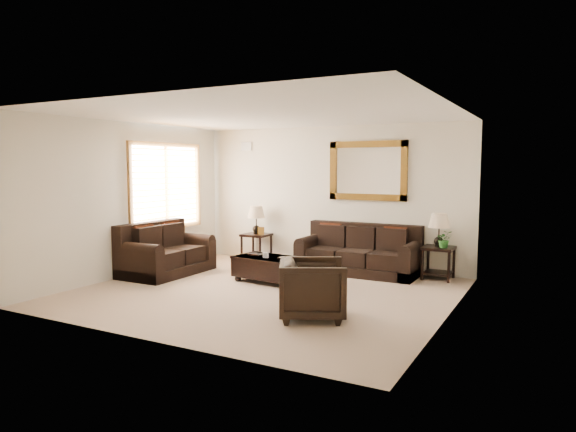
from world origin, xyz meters
The scene contains 11 objects.
room centered at (0.00, 0.00, 1.35)m, with size 5.51×5.01×2.71m.
window centered at (-2.70, 0.90, 1.55)m, with size 0.07×1.96×1.66m.
mirror centered at (0.77, 2.47, 1.85)m, with size 1.50×0.06×1.10m.
air_vent centered at (-1.90, 2.48, 2.35)m, with size 0.25×0.02×0.18m, color #999999.
sofa centered at (0.77, 2.07, 0.32)m, with size 2.15×0.93×0.88m.
loveseat centered at (-2.30, 0.35, 0.34)m, with size 0.98×1.65×0.93m.
end_table_left centered at (-1.50, 2.20, 0.74)m, with size 0.51×0.51×1.13m.
end_table_right centered at (2.16, 2.20, 0.74)m, with size 0.52×0.52×1.14m.
coffee_table centered at (-0.27, 0.68, 0.26)m, with size 1.30×0.81×0.52m.
armchair centered at (1.24, -0.87, 0.42)m, with size 0.81×0.76×0.83m, color black.
potted_plant centered at (2.27, 2.11, 0.68)m, with size 0.27×0.30×0.23m, color #20571D.
Camera 1 is at (3.98, -6.65, 1.92)m, focal length 32.00 mm.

